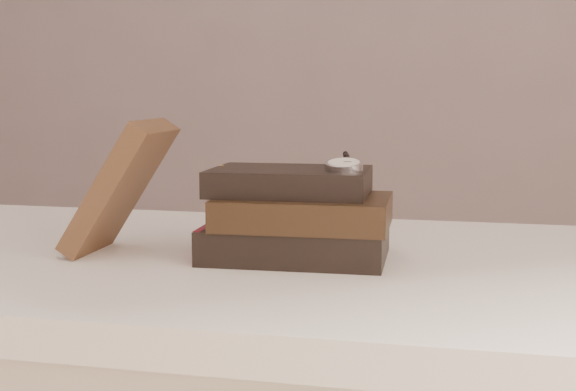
# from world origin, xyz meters

# --- Properties ---
(table) EXTENTS (1.00, 0.60, 0.75)m
(table) POSITION_xyz_m (0.00, 0.35, 0.66)
(table) COLOR white
(table) RESTS_ON ground
(book_stack) EXTENTS (0.22, 0.16, 0.11)m
(book_stack) POSITION_xyz_m (0.14, 0.34, 0.80)
(book_stack) COLOR black
(book_stack) RESTS_ON table
(journal) EXTENTS (0.12, 0.11, 0.16)m
(journal) POSITION_xyz_m (-0.08, 0.32, 0.83)
(journal) COLOR #3B2416
(journal) RESTS_ON table
(pocket_watch) EXTENTS (0.05, 0.15, 0.02)m
(pocket_watch) POSITION_xyz_m (0.19, 0.34, 0.86)
(pocket_watch) COLOR silver
(pocket_watch) RESTS_ON book_stack
(eyeglasses) EXTENTS (0.09, 0.11, 0.04)m
(eyeglasses) POSITION_xyz_m (0.06, 0.41, 0.81)
(eyeglasses) COLOR silver
(eyeglasses) RESTS_ON book_stack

